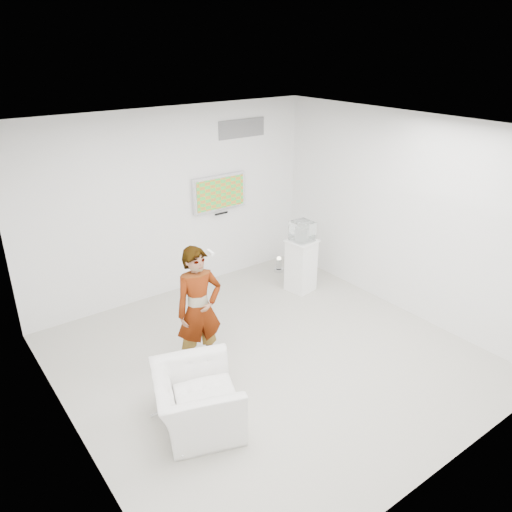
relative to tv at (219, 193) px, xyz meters
name	(u,v)px	position (x,y,z in m)	size (l,w,h in m)	color
room	(269,254)	(-0.85, -2.45, -0.05)	(5.01, 5.01, 3.00)	#ABA89D
tv	(219,193)	(0.00, 0.00, 0.00)	(1.00, 0.08, 0.60)	silver
logo_decal	(242,128)	(0.50, 0.04, 1.00)	(0.90, 0.02, 0.30)	slate
person	(199,310)	(-1.65, -2.07, -0.72)	(0.60, 0.40, 1.66)	silver
armchair	(197,400)	(-2.24, -2.98, -1.22)	(1.01, 0.88, 0.66)	silver
pedestal	(301,265)	(0.79, -1.21, -1.10)	(0.44, 0.44, 0.90)	white
floor_uplight	(279,264)	(0.96, -0.44, -1.41)	(0.18, 0.18, 0.28)	silver
vitrine	(302,231)	(0.79, -1.21, -0.49)	(0.32, 0.32, 0.32)	white
console	(302,234)	(0.79, -1.21, -0.55)	(0.05, 0.16, 0.21)	white
wii_remote	(210,252)	(-1.38, -1.95, -0.06)	(0.04, 0.15, 0.04)	white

